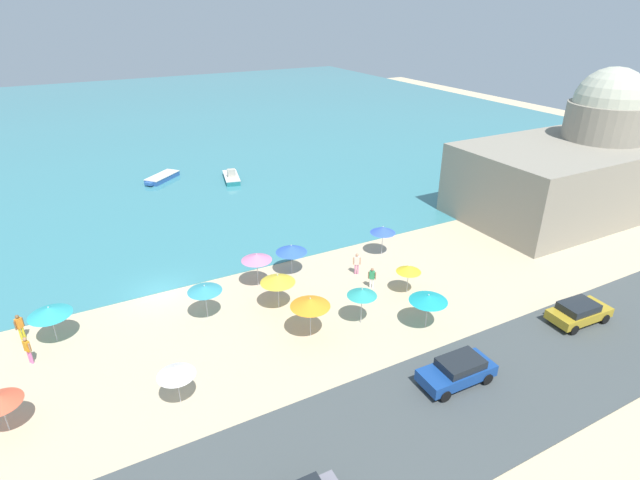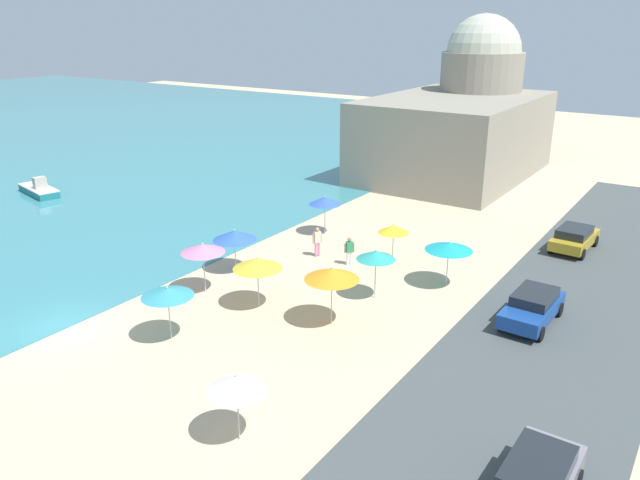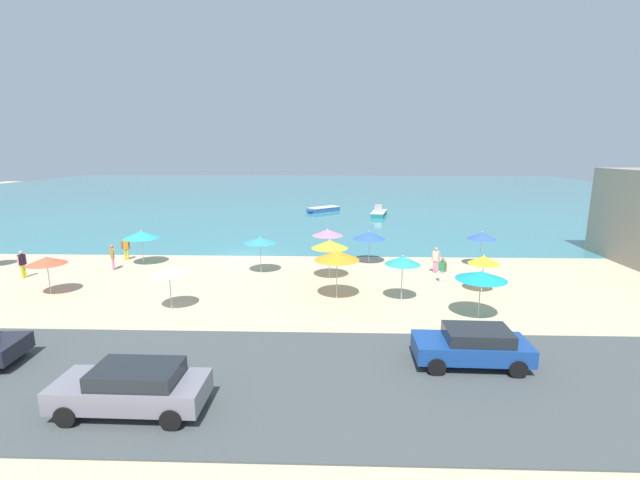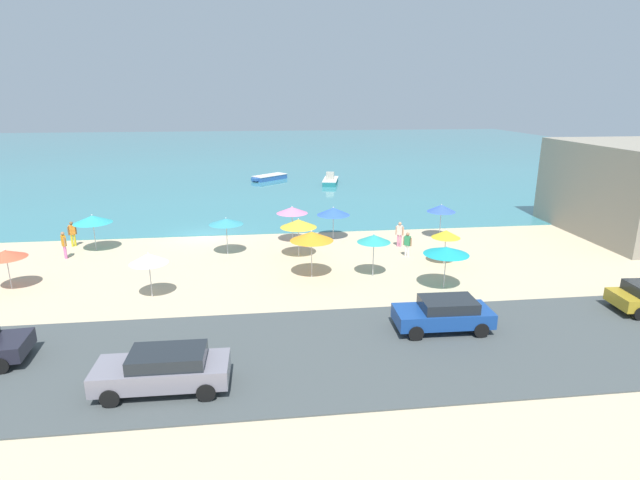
{
  "view_description": "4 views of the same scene",
  "coord_description": "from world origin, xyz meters",
  "px_view_note": "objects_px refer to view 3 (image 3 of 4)",
  "views": [
    {
      "loc": [
        -4.28,
        -31.45,
        18.4
      ],
      "look_at": [
        12.18,
        -0.77,
        1.63
      ],
      "focal_mm": 28.0,
      "sensor_mm": 36.0,
      "label": 1
    },
    {
      "loc": [
        -13.89,
        -22.69,
        12.83
      ],
      "look_at": [
        11.49,
        -5.69,
        1.84
      ],
      "focal_mm": 35.0,
      "sensor_mm": 36.0,
      "label": 2
    },
    {
      "loc": [
        6.72,
        -31.44,
        7.82
      ],
      "look_at": [
        5.76,
        -1.34,
        1.55
      ],
      "focal_mm": 24.0,
      "sensor_mm": 36.0,
      "label": 3
    },
    {
      "loc": [
        4.15,
        -35.6,
        9.86
      ],
      "look_at": [
        7.83,
        -5.73,
        1.09
      ],
      "focal_mm": 28.0,
      "sensor_mm": 36.0,
      "label": 4
    }
  ],
  "objects_px": {
    "beach_umbrella_5": "(328,233)",
    "beach_umbrella_13": "(484,260)",
    "beach_umbrella_0": "(169,269)",
    "bather_1": "(112,256)",
    "beach_umbrella_4": "(482,236)",
    "skiff_nearshore": "(379,213)",
    "beach_umbrella_2": "(330,244)",
    "beach_umbrella_3": "(260,240)",
    "beach_umbrella_6": "(47,261)",
    "beach_umbrella_12": "(369,235)",
    "bather_3": "(22,263)",
    "skiff_offshore": "(323,209)",
    "parked_car_0": "(472,345)",
    "beach_umbrella_9": "(141,235)",
    "bather_0": "(436,259)",
    "beach_umbrella_1": "(337,255)",
    "beach_umbrella_11": "(481,276)",
    "beach_umbrella_8": "(403,260)",
    "bather_4": "(126,247)",
    "bather_2": "(442,269)",
    "parked_car_1": "(132,387)"
  },
  "relations": [
    {
      "from": "beach_umbrella_5",
      "to": "parked_car_0",
      "type": "xyz_separation_m",
      "value": [
        5.54,
        -14.34,
        -1.47
      ]
    },
    {
      "from": "skiff_offshore",
      "to": "beach_umbrella_6",
      "type": "bearing_deg",
      "value": -113.31
    },
    {
      "from": "bather_3",
      "to": "skiff_nearshore",
      "type": "xyz_separation_m",
      "value": [
        25.03,
        26.75,
        -0.57
      ]
    },
    {
      "from": "beach_umbrella_0",
      "to": "bather_1",
      "type": "distance_m",
      "value": 9.75
    },
    {
      "from": "bather_0",
      "to": "skiff_offshore",
      "type": "distance_m",
      "value": 29.67
    },
    {
      "from": "beach_umbrella_5",
      "to": "beach_umbrella_13",
      "type": "distance_m",
      "value": 10.52
    },
    {
      "from": "beach_umbrella_9",
      "to": "skiff_nearshore",
      "type": "height_order",
      "value": "beach_umbrella_9"
    },
    {
      "from": "beach_umbrella_4",
      "to": "skiff_offshore",
      "type": "bearing_deg",
      "value": 113.24
    },
    {
      "from": "parked_car_0",
      "to": "parked_car_1",
      "type": "xyz_separation_m",
      "value": [
        -11.18,
        -3.24,
        0.02
      ]
    },
    {
      "from": "beach_umbrella_9",
      "to": "bather_3",
      "type": "xyz_separation_m",
      "value": [
        -6.08,
        -3.53,
        -1.13
      ]
    },
    {
      "from": "skiff_offshore",
      "to": "beach_umbrella_3",
      "type": "bearing_deg",
      "value": -96.72
    },
    {
      "from": "beach_umbrella_2",
      "to": "beach_umbrella_3",
      "type": "relative_size",
      "value": 1.03
    },
    {
      "from": "beach_umbrella_4",
      "to": "beach_umbrella_5",
      "type": "xyz_separation_m",
      "value": [
        -10.56,
        0.1,
        0.14
      ]
    },
    {
      "from": "bather_4",
      "to": "bather_2",
      "type": "bearing_deg",
      "value": -12.77
    },
    {
      "from": "beach_umbrella_6",
      "to": "beach_umbrella_12",
      "type": "distance_m",
      "value": 19.75
    },
    {
      "from": "beach_umbrella_13",
      "to": "parked_car_1",
      "type": "bearing_deg",
      "value": -140.7
    },
    {
      "from": "beach_umbrella_1",
      "to": "beach_umbrella_9",
      "type": "xyz_separation_m",
      "value": [
        -13.59,
        6.72,
        -0.28
      ]
    },
    {
      "from": "beach_umbrella_12",
      "to": "skiff_nearshore",
      "type": "bearing_deg",
      "value": 82.3
    },
    {
      "from": "beach_umbrella_4",
      "to": "beach_umbrella_2",
      "type": "bearing_deg",
      "value": -163.18
    },
    {
      "from": "beach_umbrella_4",
      "to": "skiff_nearshore",
      "type": "relative_size",
      "value": 0.5
    },
    {
      "from": "beach_umbrella_11",
      "to": "skiff_nearshore",
      "type": "bearing_deg",
      "value": 92.46
    },
    {
      "from": "beach_umbrella_0",
      "to": "bather_0",
      "type": "xyz_separation_m",
      "value": [
        14.85,
        7.0,
        -1.1
      ]
    },
    {
      "from": "beach_umbrella_0",
      "to": "beach_umbrella_5",
      "type": "height_order",
      "value": "beach_umbrella_5"
    },
    {
      "from": "beach_umbrella_3",
      "to": "beach_umbrella_4",
      "type": "distance_m",
      "value": 15.04
    },
    {
      "from": "beach_umbrella_0",
      "to": "beach_umbrella_8",
      "type": "distance_m",
      "value": 11.91
    },
    {
      "from": "beach_umbrella_0",
      "to": "skiff_nearshore",
      "type": "height_order",
      "value": "beach_umbrella_0"
    },
    {
      "from": "beach_umbrella_3",
      "to": "beach_umbrella_9",
      "type": "relative_size",
      "value": 0.99
    },
    {
      "from": "beach_umbrella_2",
      "to": "beach_umbrella_9",
      "type": "xyz_separation_m",
      "value": [
        -13.16,
        2.95,
        -0.06
      ]
    },
    {
      "from": "beach_umbrella_0",
      "to": "skiff_offshore",
      "type": "bearing_deg",
      "value": 79.13
    },
    {
      "from": "beach_umbrella_6",
      "to": "bather_1",
      "type": "bearing_deg",
      "value": 78.77
    },
    {
      "from": "bather_1",
      "to": "beach_umbrella_0",
      "type": "bearing_deg",
      "value": -46.98
    },
    {
      "from": "beach_umbrella_3",
      "to": "beach_umbrella_5",
      "type": "height_order",
      "value": "beach_umbrella_5"
    },
    {
      "from": "bather_3",
      "to": "beach_umbrella_3",
      "type": "bearing_deg",
      "value": 6.41
    },
    {
      "from": "bather_2",
      "to": "bather_3",
      "type": "xyz_separation_m",
      "value": [
        -26.05,
        0.23,
        0.1
      ]
    },
    {
      "from": "beach_umbrella_6",
      "to": "beach_umbrella_8",
      "type": "bearing_deg",
      "value": -1.35
    },
    {
      "from": "beach_umbrella_3",
      "to": "parked_car_1",
      "type": "height_order",
      "value": "beach_umbrella_3"
    },
    {
      "from": "beach_umbrella_2",
      "to": "beach_umbrella_3",
      "type": "distance_m",
      "value": 4.63
    },
    {
      "from": "beach_umbrella_2",
      "to": "skiff_offshore",
      "type": "xyz_separation_m",
      "value": [
        -1.11,
        29.92,
        -1.83
      ]
    },
    {
      "from": "beach_umbrella_9",
      "to": "beach_umbrella_11",
      "type": "height_order",
      "value": "beach_umbrella_9"
    },
    {
      "from": "bather_0",
      "to": "bather_4",
      "type": "distance_m",
      "value": 22.03
    },
    {
      "from": "bather_3",
      "to": "beach_umbrella_2",
      "type": "bearing_deg",
      "value": 1.73
    },
    {
      "from": "bather_3",
      "to": "skiff_offshore",
      "type": "bearing_deg",
      "value": 59.27
    },
    {
      "from": "bather_2",
      "to": "parked_car_0",
      "type": "height_order",
      "value": "bather_2"
    },
    {
      "from": "beach_umbrella_12",
      "to": "bather_0",
      "type": "height_order",
      "value": "beach_umbrella_12"
    },
    {
      "from": "beach_umbrella_13",
      "to": "skiff_nearshore",
      "type": "relative_size",
      "value": 0.45
    },
    {
      "from": "beach_umbrella_3",
      "to": "bather_1",
      "type": "bearing_deg",
      "value": 177.89
    },
    {
      "from": "beach_umbrella_12",
      "to": "parked_car_0",
      "type": "height_order",
      "value": "beach_umbrella_12"
    },
    {
      "from": "beach_umbrella_11",
      "to": "bather_1",
      "type": "bearing_deg",
      "value": 160.34
    },
    {
      "from": "beach_umbrella_0",
      "to": "beach_umbrella_8",
      "type": "bearing_deg",
      "value": 7.72
    },
    {
      "from": "bather_1",
      "to": "skiff_offshore",
      "type": "relative_size",
      "value": 0.39
    }
  ]
}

